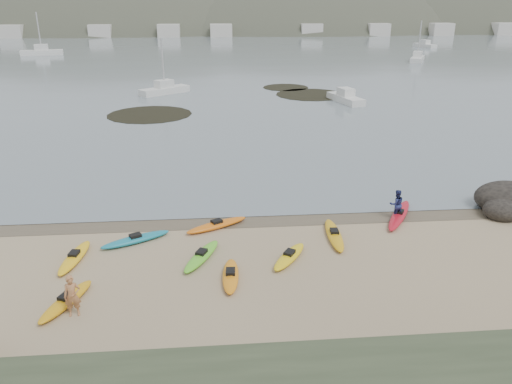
{
  "coord_description": "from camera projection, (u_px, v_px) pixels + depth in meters",
  "views": [
    {
      "loc": [
        -2.19,
        -25.44,
        11.37
      ],
      "look_at": [
        0.0,
        0.0,
        1.5
      ],
      "focal_mm": 35.0,
      "sensor_mm": 36.0,
      "label": 1
    }
  ],
  "objects": [
    {
      "name": "person_east",
      "position": [
        396.0,
        204.0,
        27.49
      ],
      "size": [
        0.86,
        0.69,
        1.67
      ],
      "primitive_type": "imported",
      "rotation": [
        0.0,
        0.0,
        3.22
      ],
      "color": "navy",
      "rests_on": "ground"
    },
    {
      "name": "far_hills",
      "position": [
        308.0,
        67.0,
        217.06
      ],
      "size": [
        550.0,
        135.0,
        80.0
      ],
      "color": "#384235",
      "rests_on": "ground"
    },
    {
      "name": "water",
      "position": [
        214.0,
        19.0,
        306.7
      ],
      "size": [
        1200.0,
        1200.0,
        0.0
      ],
      "primitive_type": "plane",
      "color": "slate",
      "rests_on": "ground"
    },
    {
      "name": "ground",
      "position": [
        256.0,
        217.0,
        27.91
      ],
      "size": [
        600.0,
        600.0,
        0.0
      ],
      "primitive_type": "plane",
      "color": "tan",
      "rests_on": "ground"
    },
    {
      "name": "kelp_mats",
      "position": [
        249.0,
        100.0,
        60.25
      ],
      "size": [
        28.07,
        23.48,
        0.04
      ],
      "color": "black",
      "rests_on": "water"
    },
    {
      "name": "moored_boats",
      "position": [
        247.0,
        60.0,
        96.31
      ],
      "size": [
        97.6,
        76.67,
        1.22
      ],
      "color": "silver",
      "rests_on": "ground"
    },
    {
      "name": "far_town",
      "position": [
        236.0,
        30.0,
        162.42
      ],
      "size": [
        199.0,
        5.0,
        4.0
      ],
      "color": "beige",
      "rests_on": "ground"
    },
    {
      "name": "wet_sand",
      "position": [
        256.0,
        219.0,
        27.63
      ],
      "size": [
        60.0,
        60.0,
        0.0
      ],
      "primitive_type": "plane",
      "color": "brown",
      "rests_on": "ground"
    },
    {
      "name": "kayaks",
      "position": [
        232.0,
        246.0,
        24.23
      ],
      "size": [
        18.85,
        10.9,
        0.34
      ],
      "color": "yellow",
      "rests_on": "ground"
    },
    {
      "name": "person_west",
      "position": [
        72.0,
        296.0,
        18.94
      ],
      "size": [
        0.69,
        0.52,
        1.71
      ],
      "primitive_type": "imported",
      "rotation": [
        0.0,
        0.0,
        0.19
      ],
      "color": "#BC7A4B",
      "rests_on": "ground"
    }
  ]
}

